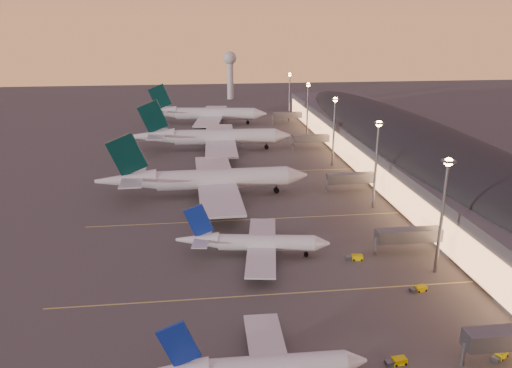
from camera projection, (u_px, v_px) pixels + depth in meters
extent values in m
plane|color=#44413F|center=(272.00, 282.00, 104.90)|extent=(700.00, 700.00, 0.00)
cylinder|color=silver|center=(278.00, 366.00, 74.50)|extent=(20.64, 3.85, 3.50)
cone|color=silver|center=(356.00, 361.00, 75.67)|extent=(3.38, 3.56, 3.50)
cylinder|color=navy|center=(270.00, 350.00, 81.16)|extent=(4.69, 2.71, 2.63)
cube|color=navy|center=(179.00, 344.00, 71.52)|extent=(6.43, 0.63, 7.60)
cube|color=silver|center=(185.00, 367.00, 72.83)|extent=(3.50, 10.68, 0.25)
cylinder|color=silver|center=(266.00, 243.00, 115.50)|extent=(22.46, 7.08, 3.77)
cone|color=silver|center=(322.00, 243.00, 115.12)|extent=(4.10, 4.27, 3.77)
cone|color=silver|center=(197.00, 240.00, 115.83)|extent=(10.45, 5.24, 3.77)
cube|color=silver|center=(262.00, 245.00, 115.73)|extent=(11.16, 32.35, 0.41)
cylinder|color=navy|center=(265.00, 238.00, 122.74)|extent=(5.37, 3.55, 2.83)
cylinder|color=navy|center=(264.00, 264.00, 109.47)|extent=(5.37, 3.55, 2.83)
cube|color=navy|center=(199.00, 220.00, 114.29)|extent=(6.91, 1.60, 8.18)
cube|color=silver|center=(202.00, 238.00, 115.61)|extent=(5.26, 11.84, 0.26)
cylinder|color=black|center=(306.00, 253.00, 116.04)|extent=(0.34, 0.34, 1.49)
cylinder|color=black|center=(306.00, 254.00, 116.11)|extent=(1.14, 0.81, 1.06)
cylinder|color=black|center=(259.00, 248.00, 118.87)|extent=(0.34, 0.34, 1.49)
cylinder|color=black|center=(259.00, 249.00, 118.94)|extent=(1.14, 0.81, 1.06)
cylinder|color=black|center=(258.00, 258.00, 113.86)|extent=(0.34, 0.34, 1.49)
cylinder|color=black|center=(258.00, 259.00, 113.93)|extent=(1.14, 0.81, 1.06)
cylinder|color=silver|center=(223.00, 179.00, 155.37)|extent=(40.68, 6.95, 6.13)
cone|color=silver|center=(297.00, 175.00, 158.51)|extent=(6.66, 6.26, 6.13)
cone|color=silver|center=(126.00, 180.00, 151.20)|extent=(18.44, 6.50, 6.13)
cube|color=silver|center=(217.00, 182.00, 155.44)|extent=(12.97, 59.52, 0.67)
cylinder|color=#595C61|center=(218.00, 176.00, 168.53)|extent=(9.25, 4.78, 4.60)
cylinder|color=#595C61|center=(224.00, 202.00, 143.98)|extent=(9.25, 4.78, 4.60)
cube|color=#072B28|center=(127.00, 155.00, 148.86)|extent=(12.11, 1.16, 13.61)
cube|color=silver|center=(133.00, 177.00, 151.21)|extent=(6.97, 21.47, 0.43)
cylinder|color=black|center=(276.00, 189.00, 158.98)|extent=(0.50, 0.50, 2.45)
cylinder|color=black|center=(276.00, 190.00, 159.09)|extent=(1.74, 1.11, 1.72)
cylinder|color=black|center=(212.00, 188.00, 160.31)|extent=(0.50, 0.50, 2.45)
cylinder|color=black|center=(212.00, 189.00, 160.42)|extent=(1.74, 1.11, 1.72)
cylinder|color=black|center=(214.00, 197.00, 152.23)|extent=(0.50, 0.50, 2.45)
cylinder|color=black|center=(214.00, 198.00, 152.34)|extent=(1.74, 1.11, 1.72)
cylinder|color=silver|center=(225.00, 137.00, 210.63)|extent=(42.25, 7.79, 6.36)
cone|color=silver|center=(282.00, 136.00, 212.64)|extent=(7.00, 6.59, 6.36)
cone|color=silver|center=(152.00, 136.00, 207.87)|extent=(19.20, 7.00, 6.36)
cube|color=silver|center=(220.00, 139.00, 210.81)|extent=(14.30, 61.86, 0.70)
cylinder|color=#595C61|center=(223.00, 137.00, 224.40)|extent=(9.65, 5.09, 4.77)
cylinder|color=#595C61|center=(224.00, 152.00, 198.79)|extent=(9.65, 5.09, 4.77)
cube|color=#072B28|center=(153.00, 117.00, 205.40)|extent=(12.57, 1.38, 14.11)
cube|color=silver|center=(157.00, 134.00, 207.77)|extent=(7.53, 22.35, 0.45)
cylinder|color=black|center=(267.00, 146.00, 213.47)|extent=(0.53, 0.53, 2.54)
cylinder|color=black|center=(267.00, 147.00, 213.59)|extent=(1.82, 1.17, 1.78)
cylinder|color=black|center=(217.00, 145.00, 215.95)|extent=(0.53, 0.53, 2.54)
cylinder|color=black|center=(217.00, 145.00, 216.07)|extent=(1.82, 1.17, 1.78)
cylinder|color=black|center=(217.00, 150.00, 207.52)|extent=(0.53, 0.53, 2.54)
cylinder|color=black|center=(217.00, 151.00, 207.64)|extent=(1.82, 1.17, 1.78)
cylinder|color=silver|center=(215.00, 114.00, 263.90)|extent=(41.57, 11.90, 6.21)
cone|color=silver|center=(260.00, 114.00, 263.46)|extent=(7.43, 7.08, 6.21)
cone|color=silver|center=(159.00, 112.00, 264.21)|extent=(19.25, 8.75, 6.21)
cube|color=silver|center=(212.00, 116.00, 264.28)|extent=(20.21, 61.16, 0.68)
cylinder|color=#595C61|center=(217.00, 115.00, 277.47)|extent=(9.84, 5.91, 4.66)
cylinder|color=#595C61|center=(212.00, 124.00, 252.35)|extent=(9.84, 5.91, 4.66)
cube|color=#072B28|center=(160.00, 97.00, 261.70)|extent=(12.27, 2.64, 13.79)
cube|color=silver|center=(163.00, 110.00, 263.88)|extent=(9.59, 22.34, 0.44)
cylinder|color=black|center=(248.00, 122.00, 264.94)|extent=(0.56, 0.56, 2.49)
cylinder|color=black|center=(248.00, 123.00, 265.05)|extent=(1.88, 1.32, 1.74)
cylinder|color=black|center=(210.00, 120.00, 269.45)|extent=(0.56, 0.56, 2.49)
cylinder|color=black|center=(210.00, 121.00, 269.57)|extent=(1.88, 1.32, 1.74)
cylinder|color=black|center=(208.00, 123.00, 261.19)|extent=(0.56, 0.56, 2.49)
cylinder|color=black|center=(208.00, 124.00, 261.30)|extent=(1.88, 1.32, 1.74)
cube|color=#4A494F|center=(413.00, 157.00, 178.53)|extent=(40.00, 255.00, 12.00)
ellipsoid|color=black|center=(414.00, 140.00, 176.66)|extent=(39.00, 253.00, 10.92)
cube|color=#FFA866|center=(358.00, 161.00, 176.53)|extent=(0.40, 244.80, 8.00)
cylinder|color=slate|center=(463.00, 353.00, 78.89)|extent=(0.70, 0.70, 4.40)
cube|color=#595C61|center=(409.00, 235.00, 116.83)|extent=(16.00, 3.20, 3.00)
cylinder|color=slate|center=(376.00, 246.00, 116.63)|extent=(0.70, 0.70, 4.40)
cube|color=#595C61|center=(352.00, 178.00, 159.28)|extent=(16.00, 3.20, 3.00)
cylinder|color=slate|center=(327.00, 186.00, 159.08)|extent=(0.70, 0.70, 4.40)
cube|color=#595C61|center=(311.00, 138.00, 213.06)|extent=(16.00, 3.20, 3.00)
cylinder|color=slate|center=(293.00, 144.00, 212.86)|extent=(0.70, 0.70, 4.40)
cube|color=#595C61|center=(288.00, 115.00, 265.89)|extent=(16.00, 3.20, 3.00)
cylinder|color=slate|center=(273.00, 120.00, 265.69)|extent=(0.70, 0.70, 4.40)
cylinder|color=slate|center=(441.00, 219.00, 105.13)|extent=(0.70, 0.70, 25.00)
cube|color=slate|center=(449.00, 161.00, 101.18)|extent=(2.20, 2.20, 0.50)
sphere|color=#F1A14E|center=(449.00, 162.00, 101.24)|extent=(1.80, 1.80, 1.80)
cylinder|color=slate|center=(376.00, 167.00, 142.87)|extent=(0.70, 0.70, 25.00)
cube|color=slate|center=(379.00, 123.00, 138.92)|extent=(2.20, 2.20, 0.50)
sphere|color=#F1A14E|center=(379.00, 124.00, 138.98)|extent=(1.80, 1.80, 1.80)
cylinder|color=slate|center=(334.00, 133.00, 185.32)|extent=(0.70, 0.70, 25.00)
cube|color=slate|center=(335.00, 99.00, 181.37)|extent=(2.20, 2.20, 0.50)
sphere|color=#F1A14E|center=(335.00, 100.00, 181.43)|extent=(1.80, 1.80, 1.80)
cylinder|color=slate|center=(307.00, 112.00, 227.78)|extent=(0.70, 0.70, 25.00)
cube|color=slate|center=(308.00, 84.00, 223.82)|extent=(2.20, 2.20, 0.50)
sphere|color=#F1A14E|center=(308.00, 85.00, 223.89)|extent=(1.80, 1.80, 1.80)
cylinder|color=slate|center=(289.00, 98.00, 270.23)|extent=(0.70, 0.70, 25.00)
cube|color=slate|center=(290.00, 74.00, 266.28)|extent=(2.20, 2.20, 0.50)
sphere|color=#F1A14E|center=(290.00, 75.00, 266.34)|extent=(1.80, 1.80, 1.80)
cylinder|color=silver|center=(230.00, 80.00, 347.29)|extent=(4.40, 4.40, 26.00)
sphere|color=silver|center=(230.00, 58.00, 342.62)|extent=(9.00, 9.00, 9.00)
cube|color=#D8C659|center=(276.00, 294.00, 100.18)|extent=(90.00, 0.36, 0.00)
cube|color=#D8C659|center=(253.00, 219.00, 137.92)|extent=(90.00, 0.36, 0.00)
cube|color=#D8C659|center=(239.00, 173.00, 180.37)|extent=(90.00, 0.36, 0.00)
cube|color=#D8C659|center=(229.00, 139.00, 232.26)|extent=(90.00, 0.36, 0.00)
cube|color=#E3CE00|center=(399.00, 361.00, 79.79)|extent=(2.34, 1.59, 1.02)
cube|color=#595C61|center=(390.00, 363.00, 79.50)|extent=(1.40, 1.32, 0.74)
cylinder|color=black|center=(402.00, 359.00, 80.70)|extent=(0.42, 0.20, 0.41)
cylinder|color=black|center=(406.00, 364.00, 79.42)|extent=(0.42, 0.20, 0.41)
cylinder|color=black|center=(392.00, 360.00, 80.36)|extent=(0.42, 0.20, 0.41)
cylinder|color=black|center=(396.00, 366.00, 79.08)|extent=(0.42, 0.20, 0.41)
cube|color=#E3CE00|center=(501.00, 354.00, 81.32)|extent=(2.46, 2.17, 0.96)
cube|color=#595C61|center=(496.00, 359.00, 80.47)|extent=(1.62, 1.59, 0.70)
cylinder|color=black|center=(500.00, 352.00, 82.35)|extent=(0.41, 0.33, 0.38)
cylinder|color=black|center=(508.00, 356.00, 81.35)|extent=(0.41, 0.33, 0.38)
cylinder|color=black|center=(495.00, 356.00, 81.46)|extent=(0.41, 0.33, 0.38)
cylinder|color=black|center=(502.00, 360.00, 80.46)|extent=(0.41, 0.33, 0.38)
cube|color=#E3CE00|center=(357.00, 257.00, 114.57)|extent=(2.60, 1.81, 1.12)
cube|color=#595C61|center=(349.00, 258.00, 114.62)|extent=(1.57, 1.48, 0.81)
cylinder|color=black|center=(360.00, 257.00, 115.40)|extent=(0.47, 0.24, 0.45)
cylinder|color=black|center=(362.00, 260.00, 113.95)|extent=(0.47, 0.24, 0.45)
cylinder|color=black|center=(353.00, 257.00, 115.40)|extent=(0.47, 0.24, 0.45)
cylinder|color=black|center=(354.00, 260.00, 113.95)|extent=(0.47, 0.24, 0.45)
cube|color=#E3CE00|center=(421.00, 288.00, 101.40)|extent=(2.46, 1.78, 1.03)
cube|color=#595C61|center=(413.00, 290.00, 100.97)|extent=(1.51, 1.43, 0.75)
cylinder|color=black|center=(422.00, 287.00, 102.37)|extent=(0.43, 0.24, 0.41)
cylinder|color=black|center=(426.00, 291.00, 101.10)|extent=(0.43, 0.24, 0.41)
cylinder|color=black|center=(415.00, 289.00, 101.90)|extent=(0.43, 0.24, 0.41)
cylinder|color=black|center=(419.00, 292.00, 100.63)|extent=(0.43, 0.24, 0.41)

